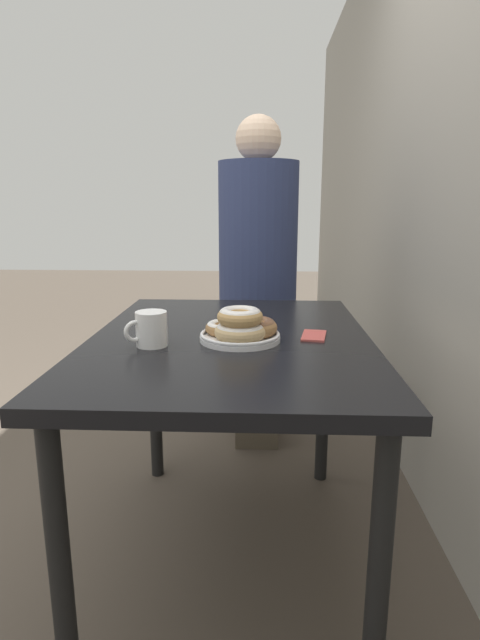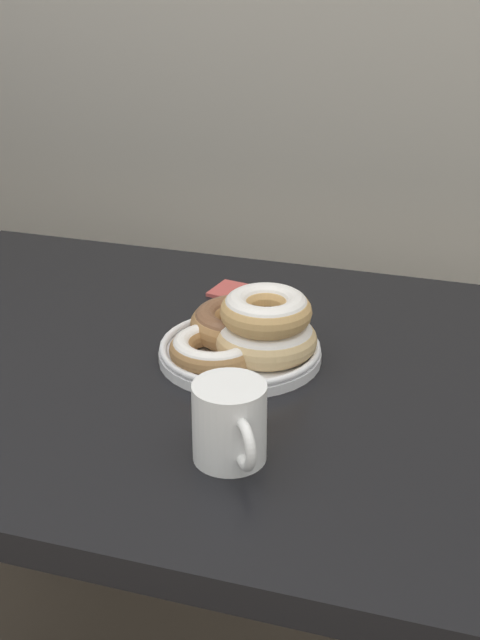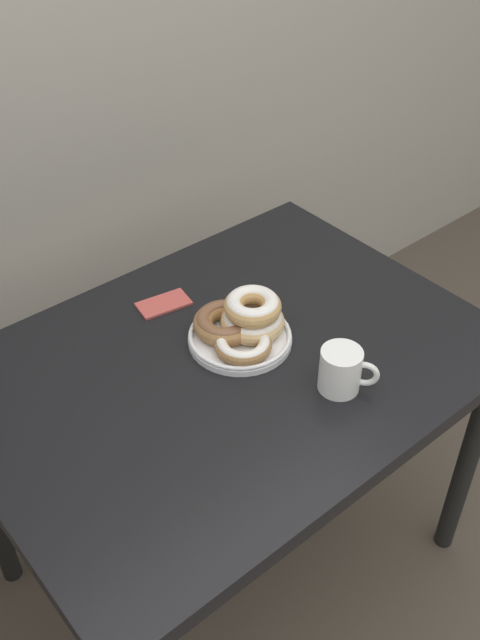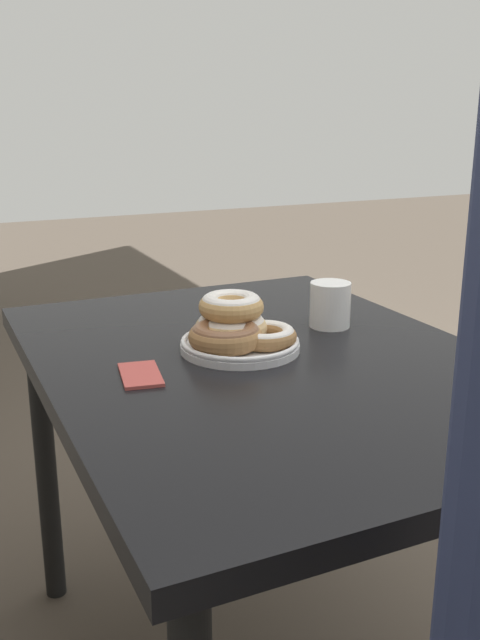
{
  "view_description": "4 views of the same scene",
  "coord_description": "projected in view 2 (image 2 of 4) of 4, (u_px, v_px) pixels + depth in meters",
  "views": [
    {
      "loc": [
        1.41,
        0.49,
        1.13
      ],
      "look_at": [
        0.05,
        0.43,
        0.81
      ],
      "focal_mm": 28.0,
      "sensor_mm": 36.0,
      "label": 1
    },
    {
      "loc": [
        0.38,
        -0.63,
        1.33
      ],
      "look_at": [
        0.05,
        0.43,
        0.81
      ],
      "focal_mm": 50.0,
      "sensor_mm": 36.0,
      "label": 2
    },
    {
      "loc": [
        -0.7,
        -0.47,
        1.77
      ],
      "look_at": [
        0.05,
        0.43,
        0.81
      ],
      "focal_mm": 40.0,
      "sensor_mm": 36.0,
      "label": 3
    },
    {
      "loc": [
        -1.11,
        0.97,
        1.19
      ],
      "look_at": [
        0.05,
        0.43,
        0.81
      ],
      "focal_mm": 40.0,
      "sensor_mm": 36.0,
      "label": 4
    }
  ],
  "objects": [
    {
      "name": "dining_table",
      "position": [
        198.0,
        413.0,
        1.27
      ],
      "size": [
        1.1,
        0.81,
        0.75
      ],
      "color": "black",
      "rests_on": "ground_plane"
    },
    {
      "name": "donut_plate",
      "position": [
        247.0,
        333.0,
        1.23
      ],
      "size": [
        0.24,
        0.25,
        0.1
      ],
      "color": "white",
      "rests_on": "dining_table"
    },
    {
      "name": "coffee_mug",
      "position": [
        230.0,
        423.0,
        1.0
      ],
      "size": [
        0.09,
        0.11,
        0.1
      ],
      "color": "white",
      "rests_on": "dining_table"
    },
    {
      "name": "napkin",
      "position": [
        247.0,
        294.0,
        1.44
      ],
      "size": [
        0.13,
        0.09,
        0.01
      ],
      "color": "#BC4C47",
      "rests_on": "dining_table"
    }
  ]
}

